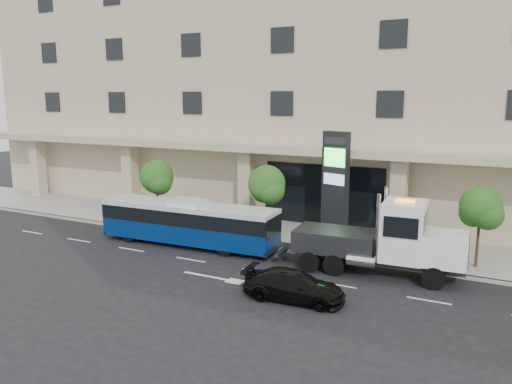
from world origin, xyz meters
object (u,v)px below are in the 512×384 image
tow_truck (385,241)px  signage_pylon (335,185)px  black_sedan (294,286)px  city_bus (188,222)px

tow_truck → signage_pylon: (-3.99, 4.58, 1.66)m
signage_pylon → tow_truck: bearing=-33.4°
black_sedan → signage_pylon: (-1.25, 9.28, 2.74)m
city_bus → signage_pylon: 8.80m
city_bus → tow_truck: 11.18m
city_bus → black_sedan: city_bus is taller
black_sedan → tow_truck: bearing=-34.5°
city_bus → tow_truck: size_ratio=1.17×
city_bus → black_sedan: 9.64m
tow_truck → black_sedan: (-2.74, -4.70, -1.08)m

